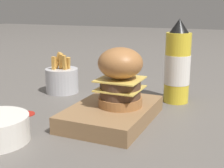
# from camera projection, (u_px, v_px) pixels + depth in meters

# --- Properties ---
(ground_plane) EXTENTS (6.00, 6.00, 0.00)m
(ground_plane) POSITION_uv_depth(u_px,v_px,m) (107.00, 120.00, 0.71)
(ground_plane) COLOR #5B5651
(serving_board) EXTENTS (0.24, 0.17, 0.04)m
(serving_board) POSITION_uv_depth(u_px,v_px,m) (112.00, 113.00, 0.70)
(serving_board) COLOR olive
(serving_board) RESTS_ON ground_plane
(burger) EXTENTS (0.10, 0.10, 0.13)m
(burger) POSITION_uv_depth(u_px,v_px,m) (120.00, 77.00, 0.68)
(burger) COLOR #9E6638
(burger) RESTS_ON serving_board
(ketchup_bottle) EXTENTS (0.07, 0.07, 0.22)m
(ketchup_bottle) POSITION_uv_depth(u_px,v_px,m) (177.00, 66.00, 0.82)
(ketchup_bottle) COLOR yellow
(ketchup_bottle) RESTS_ON ground_plane
(fries_basket) EXTENTS (0.10, 0.10, 0.12)m
(fries_basket) POSITION_uv_depth(u_px,v_px,m) (62.00, 80.00, 0.93)
(fries_basket) COLOR #B7B7BC
(fries_basket) RESTS_ON ground_plane
(ketchup_puddle) EXTENTS (0.04, 0.04, 0.00)m
(ketchup_puddle) POSITION_uv_depth(u_px,v_px,m) (26.00, 114.00, 0.75)
(ketchup_puddle) COLOR #B21E14
(ketchup_puddle) RESTS_ON ground_plane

